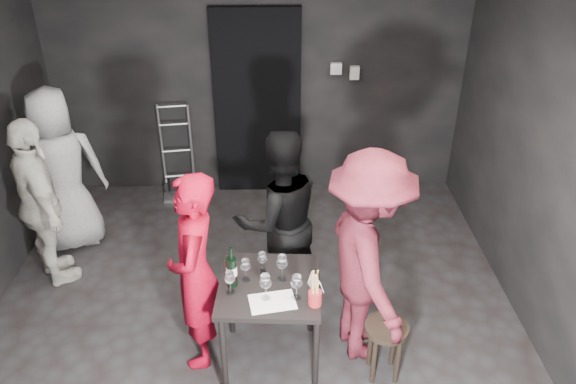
{
  "coord_description": "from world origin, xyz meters",
  "views": [
    {
      "loc": [
        0.23,
        -3.39,
        3.31
      ],
      "look_at": [
        0.3,
        0.25,
        1.2
      ],
      "focal_mm": 35.0,
      "sensor_mm": 36.0,
      "label": 1
    }
  ],
  "objects_px": {
    "tasting_table": "(270,294)",
    "server_red": "(195,268)",
    "stool": "(386,337)",
    "bystander_cream": "(40,201)",
    "woman_black": "(279,215)",
    "man_maroon": "(369,246)",
    "bystander_grey": "(60,164)",
    "wine_bottle": "(232,271)",
    "breadstick_cup": "(315,289)",
    "hand_truck": "(180,179)"
  },
  "relations": [
    {
      "from": "tasting_table",
      "to": "server_red",
      "type": "relative_size",
      "value": 0.45
    },
    {
      "from": "stool",
      "to": "bystander_cream",
      "type": "height_order",
      "value": "bystander_cream"
    },
    {
      "from": "woman_black",
      "to": "man_maroon",
      "type": "xyz_separation_m",
      "value": [
        0.64,
        -0.63,
        0.13
      ]
    },
    {
      "from": "bystander_cream",
      "to": "woman_black",
      "type": "bearing_deg",
      "value": -134.51
    },
    {
      "from": "bystander_grey",
      "to": "wine_bottle",
      "type": "xyz_separation_m",
      "value": [
        1.73,
        -1.62,
        -0.02
      ]
    },
    {
      "from": "bystander_grey",
      "to": "breadstick_cup",
      "type": "relative_size",
      "value": 6.12
    },
    {
      "from": "server_red",
      "to": "bystander_grey",
      "type": "bearing_deg",
      "value": -138.63
    },
    {
      "from": "tasting_table",
      "to": "bystander_cream",
      "type": "relative_size",
      "value": 0.45
    },
    {
      "from": "wine_bottle",
      "to": "breadstick_cup",
      "type": "height_order",
      "value": "wine_bottle"
    },
    {
      "from": "bystander_cream",
      "to": "breadstick_cup",
      "type": "xyz_separation_m",
      "value": [
        2.3,
        -1.27,
        0.05
      ]
    },
    {
      "from": "bystander_grey",
      "to": "wine_bottle",
      "type": "bearing_deg",
      "value": 119.43
    },
    {
      "from": "bystander_grey",
      "to": "man_maroon",
      "type": "bearing_deg",
      "value": 133.83
    },
    {
      "from": "tasting_table",
      "to": "man_maroon",
      "type": "height_order",
      "value": "man_maroon"
    },
    {
      "from": "hand_truck",
      "to": "stool",
      "type": "xyz_separation_m",
      "value": [
        1.91,
        -2.71,
        0.16
      ]
    },
    {
      "from": "hand_truck",
      "to": "wine_bottle",
      "type": "relative_size",
      "value": 3.48
    },
    {
      "from": "bystander_cream",
      "to": "wine_bottle",
      "type": "xyz_separation_m",
      "value": [
        1.72,
        -1.05,
        0.04
      ]
    },
    {
      "from": "woman_black",
      "to": "man_maroon",
      "type": "distance_m",
      "value": 0.9
    },
    {
      "from": "hand_truck",
      "to": "bystander_cream",
      "type": "xyz_separation_m",
      "value": [
        -0.92,
        -1.52,
        0.62
      ]
    },
    {
      "from": "man_maroon",
      "to": "bystander_grey",
      "type": "relative_size",
      "value": 1.09
    },
    {
      "from": "man_maroon",
      "to": "wine_bottle",
      "type": "relative_size",
      "value": 6.14
    },
    {
      "from": "wine_bottle",
      "to": "woman_black",
      "type": "bearing_deg",
      "value": 66.47
    },
    {
      "from": "bystander_cream",
      "to": "hand_truck",
      "type": "bearing_deg",
      "value": -67.72
    },
    {
      "from": "hand_truck",
      "to": "man_maroon",
      "type": "height_order",
      "value": "man_maroon"
    },
    {
      "from": "bystander_cream",
      "to": "server_red",
      "type": "bearing_deg",
      "value": -160.19
    },
    {
      "from": "stool",
      "to": "wine_bottle",
      "type": "distance_m",
      "value": 1.22
    },
    {
      "from": "server_red",
      "to": "bystander_cream",
      "type": "xyz_separation_m",
      "value": [
        -1.45,
        0.96,
        0.0
      ]
    },
    {
      "from": "server_red",
      "to": "stool",
      "type": "bearing_deg",
      "value": 78.25
    },
    {
      "from": "hand_truck",
      "to": "wine_bottle",
      "type": "xyz_separation_m",
      "value": [
        0.81,
        -2.57,
        0.67
      ]
    },
    {
      "from": "tasting_table",
      "to": "man_maroon",
      "type": "xyz_separation_m",
      "value": [
        0.71,
        0.14,
        0.32
      ]
    },
    {
      "from": "tasting_table",
      "to": "breadstick_cup",
      "type": "relative_size",
      "value": 2.58
    },
    {
      "from": "hand_truck",
      "to": "breadstick_cup",
      "type": "height_order",
      "value": "hand_truck"
    },
    {
      "from": "hand_truck",
      "to": "breadstick_cup",
      "type": "xyz_separation_m",
      "value": [
        1.38,
        -2.79,
        0.68
      ]
    },
    {
      "from": "woman_black",
      "to": "tasting_table",
      "type": "bearing_deg",
      "value": 66.22
    },
    {
      "from": "bystander_grey",
      "to": "wine_bottle",
      "type": "height_order",
      "value": "bystander_grey"
    },
    {
      "from": "tasting_table",
      "to": "bystander_grey",
      "type": "bearing_deg",
      "value": 140.86
    },
    {
      "from": "woman_black",
      "to": "hand_truck",
      "type": "bearing_deg",
      "value": -76.11
    },
    {
      "from": "bystander_grey",
      "to": "tasting_table",
      "type": "bearing_deg",
      "value": 123.46
    },
    {
      "from": "hand_truck",
      "to": "woman_black",
      "type": "relative_size",
      "value": 0.65
    },
    {
      "from": "man_maroon",
      "to": "bystander_cream",
      "type": "relative_size",
      "value": 1.17
    },
    {
      "from": "hand_truck",
      "to": "breadstick_cup",
      "type": "bearing_deg",
      "value": -72.33
    },
    {
      "from": "server_red",
      "to": "wine_bottle",
      "type": "xyz_separation_m",
      "value": [
        0.27,
        -0.09,
        0.04
      ]
    },
    {
      "from": "hand_truck",
      "to": "bystander_cream",
      "type": "relative_size",
      "value": 0.66
    },
    {
      "from": "hand_truck",
      "to": "server_red",
      "type": "distance_m",
      "value": 2.61
    },
    {
      "from": "hand_truck",
      "to": "bystander_grey",
      "type": "xyz_separation_m",
      "value": [
        -0.92,
        -0.95,
        0.68
      ]
    },
    {
      "from": "server_red",
      "to": "bystander_cream",
      "type": "relative_size",
      "value": 1.0
    },
    {
      "from": "stool",
      "to": "woman_black",
      "type": "distance_m",
      "value": 1.28
    },
    {
      "from": "server_red",
      "to": "bystander_grey",
      "type": "xyz_separation_m",
      "value": [
        -1.46,
        1.53,
        0.06
      ]
    },
    {
      "from": "server_red",
      "to": "woman_black",
      "type": "xyz_separation_m",
      "value": [
        0.61,
        0.68,
        0.01
      ]
    },
    {
      "from": "hand_truck",
      "to": "woman_black",
      "type": "bearing_deg",
      "value": -66.32
    },
    {
      "from": "bystander_grey",
      "to": "bystander_cream",
      "type": "bearing_deg",
      "value": 73.15
    }
  ]
}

